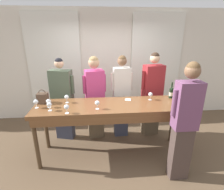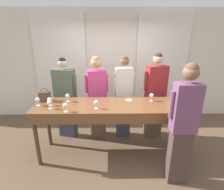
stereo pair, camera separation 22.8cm
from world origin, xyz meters
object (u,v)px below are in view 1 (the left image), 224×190
object	(u,v)px
tasting_bar	(112,110)
host_pouring	(185,122)
wine_glass_center_mid	(150,95)
wine_glass_back_left	(67,107)
handbag	(43,98)
guest_cream_sweater	(121,96)
wine_glass_center_right	(97,103)
wine_glass_front_left	(36,102)
guest_olive_jacket	(63,100)
wine_bottle	(171,92)
wine_glass_front_mid	(49,105)
guest_pink_top	(95,97)
wine_glass_center_left	(67,97)
wine_glass_front_right	(49,102)
guest_striped_shirt	(152,95)

from	to	relation	value
tasting_bar	host_pouring	xyz separation A→B (m)	(1.00, -0.65, 0.06)
wine_glass_center_mid	wine_glass_back_left	size ratio (longest dim) A/B	1.00
handbag	guest_cream_sweater	xyz separation A→B (m)	(1.49, 0.46, -0.18)
wine_glass_center_right	guest_cream_sweater	xyz separation A→B (m)	(0.52, 0.82, -0.19)
wine_glass_front_left	guest_olive_jacket	size ratio (longest dim) A/B	0.08
wine_bottle	wine_glass_center_mid	size ratio (longest dim) A/B	2.11
wine_glass_front_mid	wine_glass_center_right	distance (m)	0.77
handbag	guest_pink_top	size ratio (longest dim) A/B	0.14
wine_glass_center_left	host_pouring	world-z (taller)	host_pouring
wine_bottle	guest_olive_jacket	bearing A→B (deg)	169.01
wine_glass_back_left	guest_pink_top	bearing A→B (deg)	65.36
wine_bottle	wine_glass_center_left	bearing A→B (deg)	-177.78
wine_glass_front_left	wine_glass_front_right	xyz separation A→B (m)	(0.21, 0.00, -0.00)
wine_glass_front_mid	wine_glass_front_right	bearing A→B (deg)	108.03
wine_bottle	wine_glass_front_mid	xyz separation A→B (m)	(-2.19, -0.40, -0.01)
wine_glass_front_right	guest_olive_jacket	xyz separation A→B (m)	(0.09, 0.68, -0.23)
wine_glass_center_mid	wine_glass_front_left	bearing A→B (deg)	-174.52
host_pouring	wine_bottle	bearing A→B (deg)	79.95
handbag	wine_glass_center_mid	size ratio (longest dim) A/B	1.71
wine_bottle	wine_glass_center_left	xyz separation A→B (m)	(-1.97, -0.08, -0.01)
wine_glass_front_left	host_pouring	distance (m)	2.37
handbag	guest_cream_sweater	world-z (taller)	guest_cream_sweater
handbag	wine_glass_front_mid	bearing A→B (deg)	-60.35
handbag	wine_glass_back_left	size ratio (longest dim) A/B	1.71
handbag	wine_glass_center_right	world-z (taller)	handbag
wine_glass_front_right	wine_glass_center_mid	world-z (taller)	same
wine_glass_center_left	guest_olive_jacket	world-z (taller)	guest_olive_jacket
handbag	wine_glass_front_left	xyz separation A→B (m)	(-0.05, -0.22, 0.01)
wine_bottle	guest_pink_top	bearing A→B (deg)	164.20
wine_glass_center_left	guest_pink_top	bearing A→B (deg)	44.69
wine_glass_center_left	host_pouring	size ratio (longest dim) A/B	0.08
wine_glass_center_mid	guest_striped_shirt	size ratio (longest dim) A/B	0.08
wine_glass_center_right	guest_pink_top	size ratio (longest dim) A/B	0.08
wine_glass_back_left	host_pouring	world-z (taller)	host_pouring
wine_bottle	guest_striped_shirt	size ratio (longest dim) A/B	0.17
wine_glass_back_left	guest_cream_sweater	xyz separation A→B (m)	(1.00, 0.94, -0.19)
handbag	wine_glass_front_left	distance (m)	0.22
wine_glass_center_left	wine_glass_center_right	xyz separation A→B (m)	(0.54, -0.33, 0.00)
wine_glass_front_left	wine_glass_front_mid	distance (m)	0.28
tasting_bar	wine_glass_front_left	world-z (taller)	wine_glass_front_left
guest_olive_jacket	guest_pink_top	xyz separation A→B (m)	(0.67, 0.00, 0.03)
wine_glass_center_mid	guest_striped_shirt	distance (m)	0.55
guest_olive_jacket	host_pouring	distance (m)	2.38
wine_glass_center_right	guest_pink_top	xyz separation A→B (m)	(-0.05, 0.82, -0.20)
wine_glass_back_left	host_pouring	size ratio (longest dim) A/B	0.08
tasting_bar	guest_cream_sweater	world-z (taller)	guest_cream_sweater
handbag	guest_pink_top	distance (m)	1.05
wine_glass_front_left	wine_glass_center_right	world-z (taller)	same
wine_glass_front_right	wine_glass_front_mid	bearing A→B (deg)	-71.97
guest_cream_sweater	wine_glass_front_right	bearing A→B (deg)	-153.04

